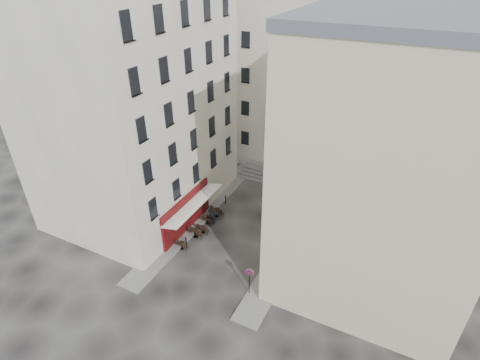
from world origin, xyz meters
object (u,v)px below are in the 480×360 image
Objects in this scene: bistro_table_b at (196,232)px; pedestrian at (212,214)px; bistro_table_a at (182,245)px; no_parking_sign at (249,277)px.

bistro_table_b is 2.44m from pedestrian.
no_parking_sign is at bearing -14.94° from bistro_table_a.
bistro_table_b is (-6.84, 3.70, -1.21)m from no_parking_sign.
bistro_table_b is at bearing 138.81° from no_parking_sign.
no_parking_sign is 9.00m from pedestrian.
no_parking_sign is 7.44m from bistro_table_a.
bistro_table_a is at bearing -97.65° from bistro_table_b.
bistro_table_a is 1.83m from bistro_table_b.
pedestrian reaches higher than bistro_table_a.
pedestrian is (0.49, 4.19, 0.55)m from bistro_table_a.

